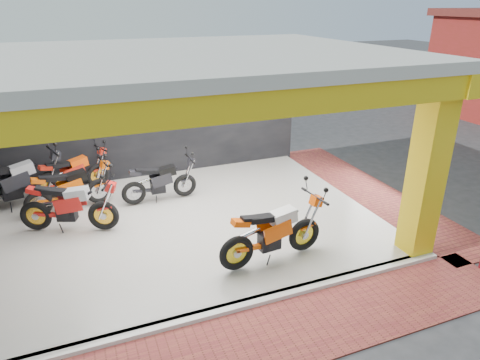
% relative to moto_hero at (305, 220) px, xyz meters
% --- Properties ---
extents(ground, '(80.00, 80.00, 0.00)m').
position_rel_moto_hero_xyz_m(ground, '(-1.72, 0.02, -0.78)').
color(ground, '#2D2D30').
rests_on(ground, ground).
extents(showroom_floor, '(8.00, 6.00, 0.10)m').
position_rel_moto_hero_xyz_m(showroom_floor, '(-1.72, 2.02, -0.73)').
color(showroom_floor, white).
rests_on(showroom_floor, ground).
extents(showroom_ceiling, '(8.40, 6.40, 0.20)m').
position_rel_moto_hero_xyz_m(showroom_ceiling, '(-1.72, 2.02, 2.82)').
color(showroom_ceiling, beige).
rests_on(showroom_ceiling, corner_column).
extents(back_wall, '(8.20, 0.20, 3.50)m').
position_rel_moto_hero_xyz_m(back_wall, '(-1.72, 5.12, 0.97)').
color(back_wall, black).
rests_on(back_wall, ground).
extents(corner_column, '(0.50, 0.50, 3.50)m').
position_rel_moto_hero_xyz_m(corner_column, '(2.03, -0.73, 0.97)').
color(corner_column, yellow).
rests_on(corner_column, ground).
extents(header_beam_front, '(8.40, 0.30, 0.40)m').
position_rel_moto_hero_xyz_m(header_beam_front, '(-1.72, -0.98, 2.52)').
color(header_beam_front, yellow).
rests_on(header_beam_front, corner_column).
extents(header_beam_right, '(0.30, 6.40, 0.40)m').
position_rel_moto_hero_xyz_m(header_beam_right, '(2.28, 2.02, 2.52)').
color(header_beam_right, yellow).
rests_on(header_beam_right, corner_column).
extents(floor_kerb, '(8.00, 0.20, 0.10)m').
position_rel_moto_hero_xyz_m(floor_kerb, '(-1.72, -1.00, -0.73)').
color(floor_kerb, white).
rests_on(floor_kerb, ground).
extents(paver_front, '(9.00, 1.40, 0.03)m').
position_rel_moto_hero_xyz_m(paver_front, '(-1.72, -1.78, -0.76)').
color(paver_front, brown).
rests_on(paver_front, ground).
extents(paver_right, '(1.40, 7.00, 0.03)m').
position_rel_moto_hero_xyz_m(paver_right, '(3.08, 2.02, -0.76)').
color(paver_right, brown).
rests_on(paver_right, ground).
extents(moto_hero, '(2.28, 1.01, 1.36)m').
position_rel_moto_hero_xyz_m(moto_hero, '(0.00, 0.00, 0.00)').
color(moto_hero, '#FE590A').
rests_on(moto_hero, showroom_floor).
extents(moto_row_a, '(2.31, 1.53, 1.32)m').
position_rel_moto_hero_xyz_m(moto_row_a, '(-3.47, 2.26, -0.02)').
color(moto_row_a, red).
rests_on(moto_row_a, showroom_floor).
extents(moto_row_b, '(1.92, 0.73, 1.16)m').
position_rel_moto_hero_xyz_m(moto_row_b, '(-1.46, 3.27, -0.10)').
color(moto_row_b, black).
rests_on(moto_row_b, showroom_floor).
extents(moto_row_c, '(2.15, 1.44, 1.24)m').
position_rel_moto_hero_xyz_m(moto_row_c, '(-3.39, 4.70, -0.06)').
color(moto_row_c, red).
rests_on(moto_row_c, showroom_floor).
extents(moto_row_d, '(2.15, 1.12, 1.25)m').
position_rel_moto_hero_xyz_m(moto_row_d, '(-3.44, 3.64, -0.05)').
color(moto_row_d, '#DC5509').
rests_on(moto_row_d, showroom_floor).
extents(moto_row_e, '(2.53, 1.52, 1.45)m').
position_rel_moto_hero_xyz_m(moto_row_e, '(-4.52, 4.29, 0.05)').
color(moto_row_e, black).
rests_on(moto_row_e, showroom_floor).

